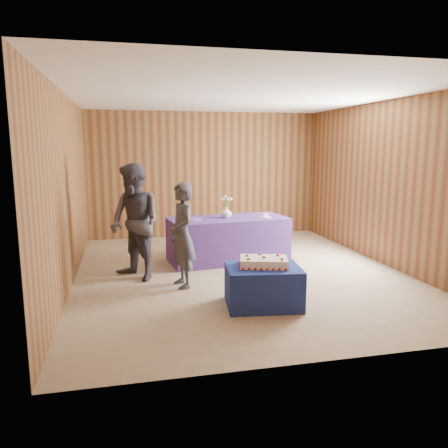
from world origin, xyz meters
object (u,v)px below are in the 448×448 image
object	(u,v)px
serving_table	(228,239)
guest_right	(135,222)
guest_left	(182,235)
vase	(226,212)
sheet_cake	(264,262)
cake_table	(263,286)

from	to	relation	value
serving_table	guest_right	bearing A→B (deg)	-160.94
guest_left	vase	bearing A→B (deg)	132.46
sheet_cake	guest_right	distance (m)	2.12
vase	guest_right	world-z (taller)	guest_right
cake_table	guest_right	distance (m)	2.19
cake_table	guest_left	xyz separation A→B (m)	(-0.87, 0.98, 0.49)
sheet_cake	vase	size ratio (longest dim) A/B	3.61
guest_right	vase	bearing A→B (deg)	79.92
sheet_cake	vase	bearing A→B (deg)	104.68
sheet_cake	guest_right	world-z (taller)	guest_right
serving_table	sheet_cake	bearing A→B (deg)	-98.33
sheet_cake	guest_left	size ratio (longest dim) A/B	0.47
sheet_cake	vase	xyz separation A→B (m)	(0.04, 2.24, 0.29)
sheet_cake	guest_right	bearing A→B (deg)	151.93
guest_right	serving_table	bearing A→B (deg)	78.71
vase	serving_table	bearing A→B (deg)	-48.18
sheet_cake	guest_left	world-z (taller)	guest_left
guest_right	guest_left	bearing A→B (deg)	14.45
sheet_cake	guest_left	xyz separation A→B (m)	(-0.89, 0.95, 0.19)
sheet_cake	vase	world-z (taller)	vase
vase	guest_left	distance (m)	1.59
cake_table	guest_right	bearing A→B (deg)	142.91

